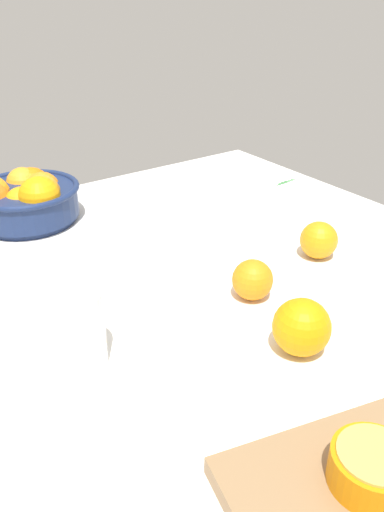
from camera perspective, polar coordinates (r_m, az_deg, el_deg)
ground_plane at (r=84.70cm, az=-1.21°, el=-4.79°), size 114.33×109.15×3.00cm
fruit_bowl at (r=111.60cm, az=-18.02°, el=6.14°), size 22.09×22.09×10.92cm
juice_glass at (r=68.31cm, az=-13.17°, el=-8.46°), size 8.65×8.65×11.04cm
cutting_board at (r=57.69cm, az=19.31°, el=-23.32°), size 31.31×23.63×2.26cm
orange_half_0 at (r=55.27cm, az=19.34°, el=-21.26°), size 8.21×8.21×4.03cm
loose_orange_1 at (r=81.25cm, az=6.71°, el=-2.63°), size 6.50×6.50×6.50cm
loose_orange_3 at (r=70.77cm, az=12.03°, el=-7.70°), size 7.89×7.89×7.89cm
loose_orange_4 at (r=95.21cm, az=13.85°, el=1.72°), size 6.77×6.77×6.77cm
herb_sprig_0 at (r=130.84cm, az=10.26°, el=8.10°), size 6.93×1.17×0.96cm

